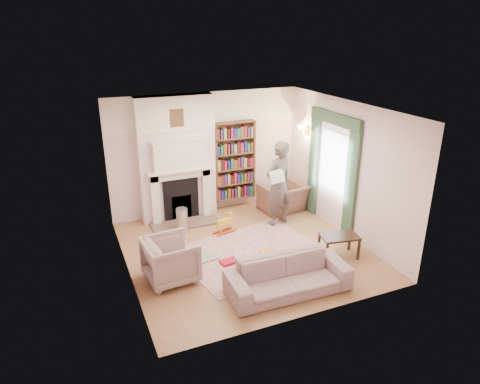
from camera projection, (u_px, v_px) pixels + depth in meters
name	position (u px, v px, depth m)	size (l,w,h in m)	color
floor	(245.00, 250.00, 8.47)	(4.50, 4.50, 0.00)	brown
ceiling	(246.00, 109.00, 7.46)	(4.50, 4.50, 0.00)	white
wall_back	(206.00, 153.00, 9.90)	(4.50, 4.50, 0.00)	silver
wall_front	(309.00, 234.00, 6.04)	(4.50, 4.50, 0.00)	silver
wall_left	(122.00, 202.00, 7.14)	(4.50, 4.50, 0.00)	silver
wall_right	(345.00, 169.00, 8.79)	(4.50, 4.50, 0.00)	silver
fireplace	(177.00, 160.00, 9.45)	(1.70, 0.58, 2.80)	silver
bookcase	(234.00, 161.00, 10.10)	(1.00, 0.24, 1.85)	brown
window	(334.00, 162.00, 9.11)	(0.02, 0.90, 1.30)	silver
curtain_left	(351.00, 183.00, 8.59)	(0.07, 0.32, 2.40)	#29402C
curtain_right	(314.00, 164.00, 9.79)	(0.07, 0.32, 2.40)	#29402C
pelmet	(335.00, 119.00, 8.75)	(0.09, 1.70, 0.24)	#29402C
wall_sconce	(300.00, 131.00, 9.81)	(0.20, 0.24, 0.24)	gold
rug	(251.00, 253.00, 8.36)	(2.66, 2.05, 0.01)	#C3B593
armchair_reading	(283.00, 198.00, 10.19)	(1.00, 0.88, 0.65)	brown
armchair_left	(171.00, 260.00, 7.36)	(0.83, 0.86, 0.78)	#B2A793
sofa	(288.00, 276.00, 7.05)	(2.05, 0.80, 0.60)	#A59488
man_reading	(279.00, 184.00, 9.29)	(0.69, 0.46, 1.90)	#4F443F
newspaper	(277.00, 176.00, 8.97)	(0.39, 0.02, 0.27)	silver
coffee_table	(339.00, 246.00, 8.17)	(0.70, 0.45, 0.45)	black
paraffin_heater	(182.00, 220.00, 9.12)	(0.24, 0.24, 0.55)	#ADAFB5
rocking_horse	(224.00, 224.00, 9.10)	(0.50, 0.20, 0.44)	gold
board_game	(206.00, 257.00, 8.18)	(0.38, 0.38, 0.03)	#E5CD51
game_box_lid	(229.00, 262.00, 7.99)	(0.32, 0.21, 0.05)	#A31223
comic_annuals	(271.00, 256.00, 8.22)	(0.64, 0.70, 0.02)	red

